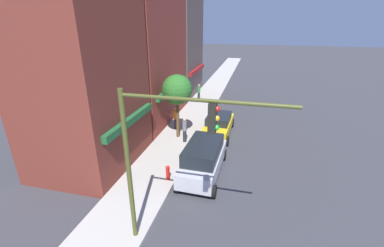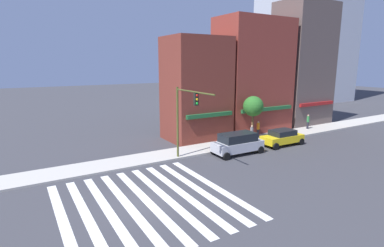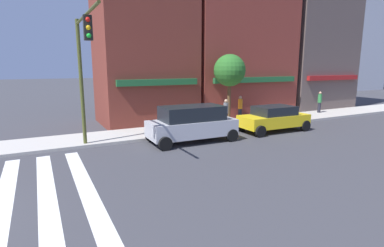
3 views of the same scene
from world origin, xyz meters
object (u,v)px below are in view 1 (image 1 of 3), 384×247
Objects in this scene: pedestrian_green_top at (199,92)px; fire_hydrant at (168,172)px; pedestrian_grey_coat at (185,130)px; pedestrian_orange_vest at (176,118)px; traffic_signal at (162,147)px; sedan_yellow at (219,124)px; street_tree at (177,90)px; suv_silver at (203,158)px.

pedestrian_green_top is 2.10× the size of fire_hydrant.
pedestrian_orange_vest is at bearing -79.46° from pedestrian_grey_coat.
traffic_signal reaches higher than fire_hydrant.
fire_hydrant is at bearing 45.53° from pedestrian_green_top.
sedan_yellow is 0.96× the size of street_tree.
pedestrian_green_top is at bearing 8.90° from traffic_signal.
pedestrian_orange_vest is 3.04m from street_tree.
suv_silver is at bearing -146.75° from street_tree.
pedestrian_grey_coat is at bearing 10.96° from traffic_signal.
sedan_yellow is at bearing -62.22° from street_tree.
pedestrian_grey_coat is 2.49m from pedestrian_orange_vest.
pedestrian_grey_coat reaches higher than sedan_yellow.
sedan_yellow is 5.28× the size of fire_hydrant.
street_tree is at bearing 14.27° from traffic_signal.
sedan_yellow is (10.98, -0.38, -3.45)m from traffic_signal.
suv_silver reaches higher than sedan_yellow.
traffic_signal is 6.18m from suv_silver.
pedestrian_orange_vest is (-0.08, 3.41, 0.23)m from sedan_yellow.
pedestrian_green_top is 0.38× the size of street_tree.
traffic_signal is 3.50× the size of pedestrian_orange_vest.
traffic_signal is 7.36× the size of fire_hydrant.
fire_hydrant is (-1.21, 1.70, -0.42)m from suv_silver.
fire_hydrant is (4.02, 1.32, -3.68)m from traffic_signal.
sedan_yellow reaches higher than fire_hydrant.
suv_silver is 1.07× the size of sedan_yellow.
pedestrian_orange_vest is 0.38× the size of street_tree.
pedestrian_grey_coat is (8.79, 1.70, -3.22)m from traffic_signal.
pedestrian_green_top is 10.39m from pedestrian_grey_coat.
fire_hydrant is at bearing 167.75° from sedan_yellow.
street_tree reaches higher than fire_hydrant.
street_tree is at bearing 119.26° from sedan_yellow.
traffic_signal is 3.50× the size of pedestrian_green_top.
pedestrian_grey_coat is 4.81m from fire_hydrant.
street_tree is (0.71, 0.71, 2.63)m from pedestrian_grey_coat.
street_tree reaches higher than suv_silver.
pedestrian_green_top is at bearing 15.16° from suv_silver.
traffic_signal is 1.39× the size of sedan_yellow.
traffic_signal is 9.83m from street_tree.
traffic_signal is at bearing -165.73° from street_tree.
street_tree is at bearing 42.62° from pedestrian_green_top.
traffic_signal is at bearing 79.49° from pedestrian_grey_coat.
pedestrian_green_top is (8.12, 3.37, 0.23)m from sedan_yellow.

